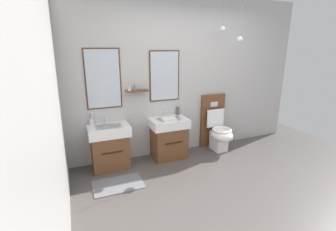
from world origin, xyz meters
TOP-DOWN VIEW (x-y plane):
  - ground_plane at (0.00, 0.00)m, footprint 5.60×4.73m
  - wall_back at (-0.02, 1.70)m, footprint 4.40×0.57m
  - wall_left at (-2.14, 0.00)m, footprint 0.12×3.53m
  - bath_mat at (-1.46, 0.88)m, footprint 0.68×0.44m
  - vanity_sink_left at (-1.46, 1.45)m, footprint 0.62×0.46m
  - tap_on_left_sink at (-1.46, 1.62)m, footprint 0.03×0.13m
  - vanity_sink_right at (-0.46, 1.45)m, footprint 0.62×0.46m
  - tap_on_right_sink at (-0.46, 1.62)m, footprint 0.03×0.13m
  - toilet at (0.49, 1.44)m, footprint 0.48×0.63m
  - toothbrush_cup at (-1.69, 1.60)m, footprint 0.07×0.07m
  - soap_dispenser at (-0.22, 1.61)m, footprint 0.06×0.06m
  - folded_hand_towel at (-0.50, 1.33)m, footprint 0.22×0.16m

SIDE VIEW (x-z plane):
  - ground_plane at x=0.00m, z-range -0.10..0.00m
  - bath_mat at x=-1.46m, z-range 0.00..0.01m
  - vanity_sink_left at x=-1.46m, z-range 0.02..0.70m
  - vanity_sink_right at x=-0.46m, z-range 0.02..0.70m
  - toilet at x=0.49m, z-range -0.12..0.88m
  - folded_hand_towel at x=-0.50m, z-range 0.69..0.73m
  - toothbrush_cup at x=-1.69m, z-range 0.64..0.84m
  - tap_on_left_sink at x=-1.46m, z-range 0.70..0.82m
  - tap_on_right_sink at x=-0.46m, z-range 0.70..0.82m
  - soap_dispenser at x=-0.22m, z-range 0.67..0.85m
  - wall_left at x=-2.14m, z-range 0.00..2.67m
  - wall_back at x=-0.02m, z-range 0.00..2.67m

